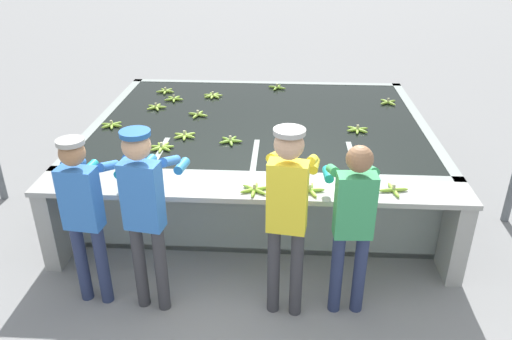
# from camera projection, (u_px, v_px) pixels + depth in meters

# --- Properties ---
(ground_plane) EXTENTS (80.00, 80.00, 0.00)m
(ground_plane) POSITION_uv_depth(u_px,v_px,m) (249.00, 280.00, 4.88)
(ground_plane) COLOR gray
(ground_plane) RESTS_ON ground
(wash_tank) EXTENTS (4.14, 3.25, 0.91)m
(wash_tank) POSITION_uv_depth(u_px,v_px,m) (260.00, 151.00, 6.52)
(wash_tank) COLOR gray
(wash_tank) RESTS_ON ground
(work_ledge) EXTENTS (4.14, 0.45, 0.91)m
(work_ledge) POSITION_uv_depth(u_px,v_px,m) (250.00, 213.00, 4.80)
(work_ledge) COLOR #9E9E99
(work_ledge) RESTS_ON ground
(worker_0) EXTENTS (0.46, 0.73, 1.61)m
(worker_0) POSITION_uv_depth(u_px,v_px,m) (84.00, 207.00, 4.25)
(worker_0) COLOR navy
(worker_0) RESTS_ON ground
(worker_1) EXTENTS (0.48, 0.75, 1.72)m
(worker_1) POSITION_uv_depth(u_px,v_px,m) (145.00, 204.00, 4.12)
(worker_1) COLOR #38383D
(worker_1) RESTS_ON ground
(worker_2) EXTENTS (0.47, 0.75, 1.76)m
(worker_2) POSITION_uv_depth(u_px,v_px,m) (288.00, 205.00, 4.05)
(worker_2) COLOR #38383D
(worker_2) RESTS_ON ground
(worker_3) EXTENTS (0.43, 0.72, 1.61)m
(worker_3) POSITION_uv_depth(u_px,v_px,m) (353.00, 216.00, 4.13)
(worker_3) COLOR navy
(worker_3) RESTS_ON ground
(banana_bunch_floating_0) EXTENTS (0.28, 0.28, 0.08)m
(banana_bunch_floating_0) POSITION_uv_depth(u_px,v_px,m) (277.00, 87.00, 7.43)
(banana_bunch_floating_0) COLOR #7FAD33
(banana_bunch_floating_0) RESTS_ON wash_tank
(banana_bunch_floating_1) EXTENTS (0.27, 0.27, 0.08)m
(banana_bunch_floating_1) POSITION_uv_depth(u_px,v_px,m) (174.00, 99.00, 6.96)
(banana_bunch_floating_1) COLOR #8CB738
(banana_bunch_floating_1) RESTS_ON wash_tank
(banana_bunch_floating_2) EXTENTS (0.28, 0.28, 0.08)m
(banana_bunch_floating_2) POSITION_uv_depth(u_px,v_px,m) (198.00, 114.00, 6.39)
(banana_bunch_floating_2) COLOR #93BC3D
(banana_bunch_floating_2) RESTS_ON wash_tank
(banana_bunch_floating_3) EXTENTS (0.28, 0.28, 0.08)m
(banana_bunch_floating_3) POSITION_uv_depth(u_px,v_px,m) (112.00, 125.00, 6.07)
(banana_bunch_floating_3) COLOR #8CB738
(banana_bunch_floating_3) RESTS_ON wash_tank
(banana_bunch_floating_4) EXTENTS (0.28, 0.27, 0.08)m
(banana_bunch_floating_4) POSITION_uv_depth(u_px,v_px,m) (166.00, 91.00, 7.28)
(banana_bunch_floating_4) COLOR #93BC3D
(banana_bunch_floating_4) RESTS_ON wash_tank
(banana_bunch_floating_5) EXTENTS (0.25, 0.25, 0.08)m
(banana_bunch_floating_5) POSITION_uv_depth(u_px,v_px,m) (388.00, 102.00, 6.83)
(banana_bunch_floating_5) COLOR #93BC3D
(banana_bunch_floating_5) RESTS_ON wash_tank
(banana_bunch_floating_6) EXTENTS (0.27, 0.28, 0.08)m
(banana_bunch_floating_6) POSITION_uv_depth(u_px,v_px,m) (357.00, 129.00, 5.93)
(banana_bunch_floating_6) COLOR #8CB738
(banana_bunch_floating_6) RESTS_ON wash_tank
(banana_bunch_floating_7) EXTENTS (0.28, 0.28, 0.08)m
(banana_bunch_floating_7) POSITION_uv_depth(u_px,v_px,m) (162.00, 147.00, 5.47)
(banana_bunch_floating_7) COLOR #8CB738
(banana_bunch_floating_7) RESTS_ON wash_tank
(banana_bunch_floating_8) EXTENTS (0.27, 0.28, 0.08)m
(banana_bunch_floating_8) POSITION_uv_depth(u_px,v_px,m) (156.00, 107.00, 6.65)
(banana_bunch_floating_8) COLOR #9EC642
(banana_bunch_floating_8) RESTS_ON wash_tank
(banana_bunch_floating_9) EXTENTS (0.27, 0.28, 0.08)m
(banana_bunch_floating_9) POSITION_uv_depth(u_px,v_px,m) (281.00, 157.00, 5.23)
(banana_bunch_floating_9) COLOR #9EC642
(banana_bunch_floating_9) RESTS_ON wash_tank
(banana_bunch_floating_10) EXTENTS (0.28, 0.28, 0.08)m
(banana_bunch_floating_10) POSITION_uv_depth(u_px,v_px,m) (213.00, 96.00, 7.09)
(banana_bunch_floating_10) COLOR #9EC642
(banana_bunch_floating_10) RESTS_ON wash_tank
(banana_bunch_floating_11) EXTENTS (0.27, 0.28, 0.08)m
(banana_bunch_floating_11) POSITION_uv_depth(u_px,v_px,m) (185.00, 135.00, 5.77)
(banana_bunch_floating_11) COLOR #9EC642
(banana_bunch_floating_11) RESTS_ON wash_tank
(banana_bunch_floating_12) EXTENTS (0.27, 0.28, 0.08)m
(banana_bunch_floating_12) POSITION_uv_depth(u_px,v_px,m) (230.00, 141.00, 5.63)
(banana_bunch_floating_12) COLOR #75A333
(banana_bunch_floating_12) RESTS_ON wash_tank
(banana_bunch_ledge_0) EXTENTS (0.28, 0.28, 0.08)m
(banana_bunch_ledge_0) POSITION_uv_depth(u_px,v_px,m) (393.00, 190.00, 4.59)
(banana_bunch_ledge_0) COLOR #93BC3D
(banana_bunch_ledge_0) RESTS_ON work_ledge
(banana_bunch_ledge_1) EXTENTS (0.27, 0.28, 0.08)m
(banana_bunch_ledge_1) POSITION_uv_depth(u_px,v_px,m) (310.00, 190.00, 4.59)
(banana_bunch_ledge_1) COLOR #9EC642
(banana_bunch_ledge_1) RESTS_ON work_ledge
(banana_bunch_ledge_2) EXTENTS (0.27, 0.28, 0.08)m
(banana_bunch_ledge_2) POSITION_uv_depth(u_px,v_px,m) (254.00, 190.00, 4.60)
(banana_bunch_ledge_2) COLOR #7FAD33
(banana_bunch_ledge_2) RESTS_ON work_ledge
(knife_0) EXTENTS (0.20, 0.32, 0.02)m
(knife_0) POSITION_uv_depth(u_px,v_px,m) (77.00, 179.00, 4.81)
(knife_0) COLOR silver
(knife_0) RESTS_ON work_ledge
(knife_1) EXTENTS (0.33, 0.17, 0.02)m
(knife_1) POSITION_uv_depth(u_px,v_px,m) (141.00, 179.00, 4.81)
(knife_1) COLOR silver
(knife_1) RESTS_ON work_ledge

